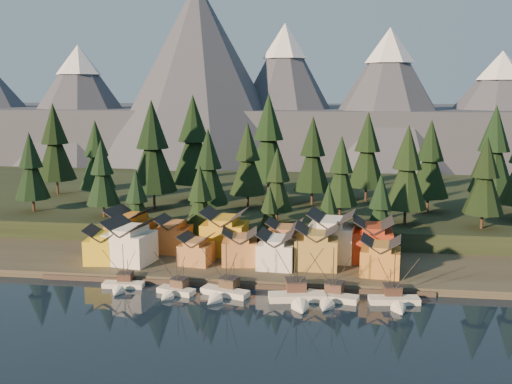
# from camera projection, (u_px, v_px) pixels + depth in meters

# --- Properties ---
(ground) EXTENTS (500.00, 500.00, 0.00)m
(ground) POSITION_uv_depth(u_px,v_px,m) (216.00, 316.00, 100.04)
(ground) COLOR black
(ground) RESTS_ON ground
(shore_strip) EXTENTS (400.00, 50.00, 1.50)m
(shore_strip) POSITION_uv_depth(u_px,v_px,m) (249.00, 250.00, 138.94)
(shore_strip) COLOR #353126
(shore_strip) RESTS_ON ground
(hillside) EXTENTS (420.00, 100.00, 6.00)m
(hillside) POSITION_uv_depth(u_px,v_px,m) (271.00, 202.00, 187.33)
(hillside) COLOR black
(hillside) RESTS_ON ground
(dock) EXTENTS (80.00, 4.00, 1.00)m
(dock) POSITION_uv_depth(u_px,v_px,m) (232.00, 282.00, 116.06)
(dock) COLOR #433A30
(dock) RESTS_ON ground
(mountain_ridge) EXTENTS (560.00, 190.00, 90.00)m
(mountain_ridge) POSITION_uv_depth(u_px,v_px,m) (288.00, 115.00, 304.42)
(mountain_ridge) COLOR #444A58
(mountain_ridge) RESTS_ON ground
(boat_1) EXTENTS (8.50, 9.18, 9.81)m
(boat_1) POSITION_uv_depth(u_px,v_px,m) (122.00, 280.00, 113.47)
(boat_1) COLOR silver
(boat_1) RESTS_ON ground
(boat_2) EXTENTS (8.03, 8.58, 10.08)m
(boat_2) POSITION_uv_depth(u_px,v_px,m) (174.00, 284.00, 110.11)
(boat_2) COLOR silver
(boat_2) RESTS_ON ground
(boat_3) EXTENTS (10.16, 10.64, 11.30)m
(boat_3) POSITION_uv_depth(u_px,v_px,m) (222.00, 286.00, 109.00)
(boat_3) COLOR silver
(boat_3) RESTS_ON ground
(boat_4) EXTENTS (11.46, 12.10, 12.89)m
(boat_4) POSITION_uv_depth(u_px,v_px,m) (298.00, 290.00, 105.95)
(boat_4) COLOR silver
(boat_4) RESTS_ON ground
(boat_5) EXTENTS (10.49, 11.02, 11.21)m
(boat_5) POSITION_uv_depth(u_px,v_px,m) (331.00, 291.00, 106.25)
(boat_5) COLOR beige
(boat_5) RESTS_ON ground
(boat_6) EXTENTS (9.78, 10.45, 11.07)m
(boat_6) POSITION_uv_depth(u_px,v_px,m) (396.00, 294.00, 104.73)
(boat_6) COLOR silver
(boat_6) RESTS_ON ground
(house_front_0) EXTENTS (8.76, 8.37, 7.96)m
(house_front_0) POSITION_uv_depth(u_px,v_px,m) (105.00, 244.00, 125.58)
(house_front_0) COLOR yellow
(house_front_0) RESTS_ON shore_strip
(house_front_1) EXTENTS (10.96, 10.67, 9.74)m
(house_front_1) POSITION_uv_depth(u_px,v_px,m) (130.00, 240.00, 125.06)
(house_front_1) COLOR white
(house_front_1) RESTS_ON shore_strip
(house_front_2) EXTENTS (7.58, 7.63, 6.53)m
(house_front_2) POSITION_uv_depth(u_px,v_px,m) (196.00, 248.00, 124.72)
(house_front_2) COLOR #AC743D
(house_front_2) RESTS_ON shore_strip
(house_front_3) EXTENTS (8.39, 8.08, 7.67)m
(house_front_3) POSITION_uv_depth(u_px,v_px,m) (240.00, 246.00, 124.54)
(house_front_3) COLOR #AF753E
(house_front_3) RESTS_ON shore_strip
(house_front_4) EXTENTS (8.14, 8.71, 7.85)m
(house_front_4) POSITION_uv_depth(u_px,v_px,m) (276.00, 249.00, 122.09)
(house_front_4) COLOR white
(house_front_4) RESTS_ON shore_strip
(house_front_5) EXTENTS (9.13, 8.34, 9.39)m
(house_front_5) POSITION_uv_depth(u_px,v_px,m) (317.00, 245.00, 121.81)
(house_front_5) COLOR olive
(house_front_5) RESTS_ON shore_strip
(house_front_6) EXTENTS (8.76, 8.38, 7.87)m
(house_front_6) POSITION_uv_depth(u_px,v_px,m) (381.00, 255.00, 117.15)
(house_front_6) COLOR #B77C2F
(house_front_6) RESTS_ON shore_strip
(house_back_0) EXTENTS (10.69, 10.39, 10.15)m
(house_back_0) POSITION_uv_depth(u_px,v_px,m) (130.00, 228.00, 135.22)
(house_back_0) COLOR orange
(house_back_0) RESTS_ON shore_strip
(house_back_1) EXTENTS (8.04, 8.13, 8.40)m
(house_back_1) POSITION_uv_depth(u_px,v_px,m) (174.00, 233.00, 133.86)
(house_back_1) COLOR #C47032
(house_back_1) RESTS_ON shore_strip
(house_back_2) EXTENTS (10.30, 9.54, 10.44)m
(house_back_2) POSITION_uv_depth(u_px,v_px,m) (225.00, 231.00, 132.00)
(house_back_2) COLOR gold
(house_back_2) RESTS_ON shore_strip
(house_back_3) EXTENTS (8.46, 7.59, 8.33)m
(house_back_3) POSITION_uv_depth(u_px,v_px,m) (285.00, 237.00, 130.66)
(house_back_3) COLOR #A26939
(house_back_3) RESTS_ON shore_strip
(house_back_4) EXTENTS (11.22, 10.87, 10.95)m
(house_back_4) POSITION_uv_depth(u_px,v_px,m) (331.00, 234.00, 127.85)
(house_back_4) COLOR silver
(house_back_4) RESTS_ON shore_strip
(house_back_5) EXTENTS (8.94, 9.04, 9.67)m
(house_back_5) POSITION_uv_depth(u_px,v_px,m) (373.00, 239.00, 126.61)
(house_back_5) COLOR #983017
(house_back_5) RESTS_ON shore_strip
(tree_hill_0) EXTENTS (9.46, 9.46, 22.03)m
(tree_hill_0) POSITION_uv_depth(u_px,v_px,m) (31.00, 168.00, 155.78)
(tree_hill_0) COLOR #332319
(tree_hill_0) RESTS_ON hillside
(tree_hill_1) EXTENTS (10.55, 10.55, 24.57)m
(tree_hill_1) POSITION_uv_depth(u_px,v_px,m) (96.00, 157.00, 169.57)
(tree_hill_1) COLOR #332319
(tree_hill_1) RESTS_ON hillside
(tree_hill_2) EXTENTS (8.81, 8.81, 20.53)m
(tree_hill_2) POSITION_uv_depth(u_px,v_px,m) (102.00, 175.00, 149.12)
(tree_hill_2) COLOR #332319
(tree_hill_2) RESTS_ON hillside
(tree_hill_3) EXTENTS (13.15, 13.15, 30.64)m
(tree_hill_3) POSITION_uv_depth(u_px,v_px,m) (153.00, 150.00, 158.54)
(tree_hill_3) COLOR #332319
(tree_hill_3) RESTS_ON hillside
(tree_hill_4) EXTENTS (13.68, 13.68, 31.88)m
(tree_hill_4) POSITION_uv_depth(u_px,v_px,m) (194.00, 143.00, 172.01)
(tree_hill_4) COLOR #332319
(tree_hill_4) RESTS_ON hillside
(tree_hill_5) EXTENTS (10.12, 10.12, 23.58)m
(tree_hill_5) POSITION_uv_depth(u_px,v_px,m) (208.00, 170.00, 147.10)
(tree_hill_5) COLOR #332319
(tree_hill_5) RESTS_ON hillside
(tree_hill_6) EXTENTS (10.49, 10.49, 24.44)m
(tree_hill_6) POSITION_uv_depth(u_px,v_px,m) (248.00, 161.00, 160.60)
(tree_hill_6) COLOR #332319
(tree_hill_6) RESTS_ON hillside
(tree_hill_7) EXTENTS (8.13, 8.13, 18.95)m
(tree_hill_7) POSITION_uv_depth(u_px,v_px,m) (277.00, 182.00, 143.22)
(tree_hill_7) COLOR #332319
(tree_hill_7) RESTS_ON hillside
(tree_hill_8) EXTENTS (11.11, 11.11, 25.88)m
(tree_hill_8) POSITION_uv_depth(u_px,v_px,m) (313.00, 157.00, 164.92)
(tree_hill_8) COLOR #332319
(tree_hill_8) RESTS_ON hillside
(tree_hill_9) EXTENTS (9.32, 9.32, 21.71)m
(tree_hill_9) POSITION_uv_depth(u_px,v_px,m) (341.00, 173.00, 147.68)
(tree_hill_9) COLOR #332319
(tree_hill_9) RESTS_ON hillside
(tree_hill_10) EXTENTS (11.58, 11.58, 26.99)m
(tree_hill_10) POSITION_uv_depth(u_px,v_px,m) (367.00, 152.00, 170.51)
(tree_hill_10) COLOR #332319
(tree_hill_10) RESTS_ON hillside
(tree_hill_11) EXTENTS (10.70, 10.70, 24.93)m
(tree_hill_11) POSITION_uv_depth(u_px,v_px,m) (407.00, 170.00, 140.39)
(tree_hill_11) COLOR #332319
(tree_hill_11) RESTS_ON hillside
(tree_hill_12) EXTENTS (10.92, 10.92, 25.43)m
(tree_hill_12) POSITION_uv_depth(u_px,v_px,m) (430.00, 162.00, 154.90)
(tree_hill_12) COLOR #332319
(tree_hill_12) RESTS_ON hillside
(tree_hill_13) EXTENTS (9.64, 9.64, 22.45)m
(tree_hill_13) POSITION_uv_depth(u_px,v_px,m) (485.00, 178.00, 136.30)
(tree_hill_13) COLOR #332319
(tree_hill_13) RESTS_ON hillside
(tree_hill_14) EXTENTS (12.56, 12.56, 29.27)m
(tree_hill_14) POSITION_uv_depth(u_px,v_px,m) (494.00, 153.00, 158.01)
(tree_hill_14) COLOR #332319
(tree_hill_14) RESTS_ON hillside
(tree_hill_15) EXTENTS (13.83, 13.83, 32.22)m
(tree_hill_15) POSITION_uv_depth(u_px,v_px,m) (269.00, 141.00, 175.91)
(tree_hill_15) COLOR #332319
(tree_hill_15) RESTS_ON hillside
(tree_hill_16) EXTENTS (12.53, 12.53, 29.19)m
(tree_hill_16) POSITION_uv_depth(u_px,v_px,m) (55.00, 145.00, 181.25)
(tree_hill_16) COLOR #332319
(tree_hill_16) RESTS_ON hillside
(tree_shore_0) EXTENTS (7.99, 7.99, 18.62)m
(tree_shore_0) POSITION_uv_depth(u_px,v_px,m) (137.00, 203.00, 140.71)
(tree_shore_0) COLOR #332319
(tree_shore_0) RESTS_ON shore_strip
(tree_shore_1) EXTENTS (8.66, 8.66, 20.18)m
(tree_shore_1) POSITION_uv_depth(u_px,v_px,m) (200.00, 201.00, 138.46)
(tree_shore_1) COLOR #332319
(tree_shore_1) RESTS_ON shore_strip
(tree_shore_2) EXTENTS (6.63, 6.63, 15.45)m
(tree_shore_2) POSITION_uv_depth(u_px,v_px,m) (269.00, 213.00, 136.67)
(tree_shore_2) COLOR #332319
(tree_shore_2) RESTS_ON shore_strip
(tree_shore_3) EXTENTS (6.92, 6.92, 16.12)m
(tree_shore_3) POSITION_uv_depth(u_px,v_px,m) (328.00, 214.00, 134.76)
(tree_shore_3) COLOR #332319
(tree_shore_3) RESTS_ON shore_strip
(tree_shore_4) EXTENTS (8.04, 8.04, 18.72)m
(tree_shore_4) POSITION_uv_depth(u_px,v_px,m) (380.00, 209.00, 132.93)
(tree_shore_4) COLOR #332319
(tree_shore_4) RESTS_ON shore_strip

